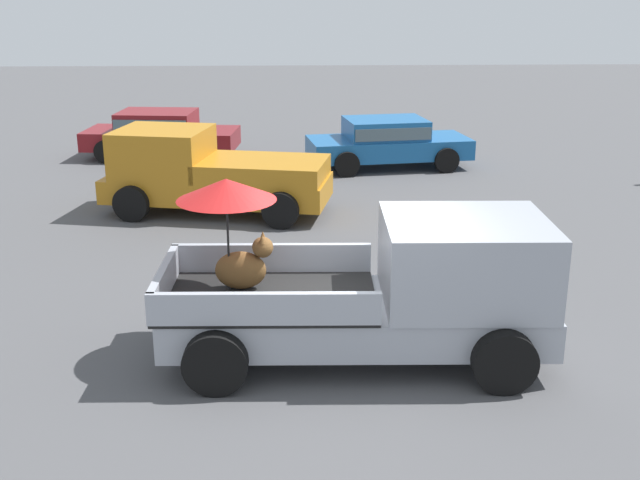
{
  "coord_description": "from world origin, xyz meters",
  "views": [
    {
      "loc": [
        -0.82,
        -9.53,
        4.75
      ],
      "look_at": [
        -0.42,
        1.67,
        1.1
      ],
      "focal_mm": 44.12,
      "sensor_mm": 36.0,
      "label": 1
    }
  ],
  "objects_px": {
    "parked_sedan_far": "(387,140)",
    "pickup_truck_red": "(208,173)",
    "pickup_truck_main": "(387,287)",
    "parked_sedan_near": "(160,132)"
  },
  "relations": [
    {
      "from": "pickup_truck_red",
      "to": "parked_sedan_near",
      "type": "height_order",
      "value": "pickup_truck_red"
    },
    {
      "from": "parked_sedan_far",
      "to": "pickup_truck_red",
      "type": "bearing_deg",
      "value": -144.42
    },
    {
      "from": "pickup_truck_main",
      "to": "parked_sedan_near",
      "type": "relative_size",
      "value": 1.14
    },
    {
      "from": "pickup_truck_red",
      "to": "parked_sedan_near",
      "type": "bearing_deg",
      "value": -59.93
    },
    {
      "from": "parked_sedan_near",
      "to": "pickup_truck_main",
      "type": "bearing_deg",
      "value": -63.16
    },
    {
      "from": "parked_sedan_far",
      "to": "parked_sedan_near",
      "type": "bearing_deg",
      "value": 157.98
    },
    {
      "from": "pickup_truck_red",
      "to": "parked_sedan_far",
      "type": "height_order",
      "value": "pickup_truck_red"
    },
    {
      "from": "pickup_truck_main",
      "to": "parked_sedan_near",
      "type": "bearing_deg",
      "value": 112.6
    },
    {
      "from": "pickup_truck_main",
      "to": "parked_sedan_near",
      "type": "distance_m",
      "value": 13.88
    },
    {
      "from": "pickup_truck_red",
      "to": "parked_sedan_far",
      "type": "relative_size",
      "value": 1.12
    }
  ]
}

